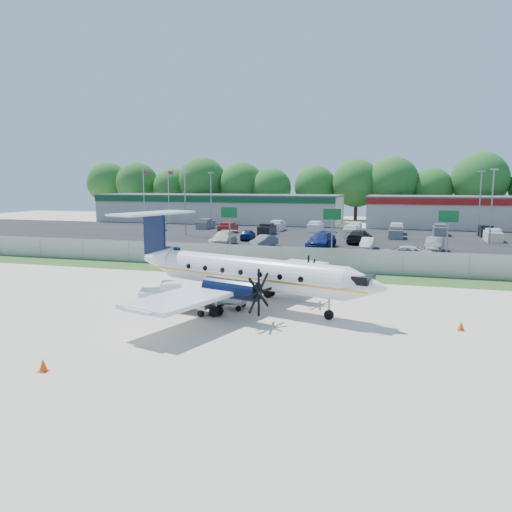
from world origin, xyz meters
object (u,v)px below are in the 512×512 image
(aircraft, at_px, (246,272))
(baggage_cart_far, at_px, (230,301))
(pushback_tug, at_px, (164,294))
(baggage_cart_near, at_px, (197,304))

(aircraft, relative_size, baggage_cart_far, 9.24)
(pushback_tug, height_order, baggage_cart_near, pushback_tug)
(aircraft, bearing_deg, baggage_cart_far, -132.37)
(pushback_tug, bearing_deg, baggage_cart_near, -22.90)
(pushback_tug, height_order, baggage_cart_far, pushback_tug)
(baggage_cart_far, bearing_deg, aircraft, 47.63)
(pushback_tug, distance_m, baggage_cart_far, 4.16)
(pushback_tug, xyz_separation_m, baggage_cart_far, (4.14, 0.34, -0.23))
(pushback_tug, bearing_deg, aircraft, 13.29)
(pushback_tug, relative_size, baggage_cart_far, 1.58)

